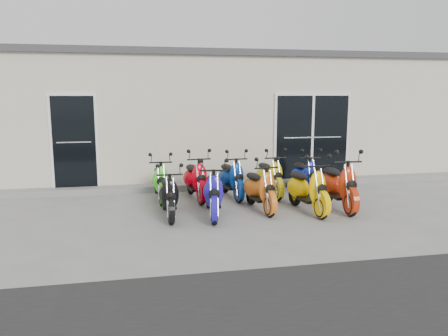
{
  "coord_description": "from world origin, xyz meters",
  "views": [
    {
      "loc": [
        -1.76,
        -8.29,
        2.29
      ],
      "look_at": [
        0.0,
        0.6,
        0.75
      ],
      "focal_mm": 35.0,
      "sensor_mm": 36.0,
      "label": 1
    }
  ],
  "objects_px": {
    "scooter_front_orange_a": "(260,182)",
    "scooter_front_orange_b": "(307,182)",
    "scooter_front_blue": "(213,186)",
    "scooter_back_blue": "(231,172)",
    "scooter_back_red": "(195,173)",
    "scooter_front_red": "(339,178)",
    "scooter_back_green": "(160,176)",
    "scooter_back_yellow": "(269,171)",
    "scooter_front_black": "(169,189)",
    "scooter_back_extra": "(305,170)"
  },
  "relations": [
    {
      "from": "scooter_front_red",
      "to": "scooter_back_red",
      "type": "bearing_deg",
      "value": 156.1
    },
    {
      "from": "scooter_front_blue",
      "to": "scooter_back_yellow",
      "type": "distance_m",
      "value": 2.11
    },
    {
      "from": "scooter_front_orange_a",
      "to": "scooter_back_red",
      "type": "bearing_deg",
      "value": 128.21
    },
    {
      "from": "scooter_front_black",
      "to": "scooter_back_yellow",
      "type": "height_order",
      "value": "scooter_back_yellow"
    },
    {
      "from": "scooter_back_extra",
      "to": "scooter_front_orange_a",
      "type": "bearing_deg",
      "value": -139.32
    },
    {
      "from": "scooter_front_blue",
      "to": "scooter_back_blue",
      "type": "distance_m",
      "value": 1.59
    },
    {
      "from": "scooter_back_red",
      "to": "scooter_front_red",
      "type": "bearing_deg",
      "value": -32.12
    },
    {
      "from": "scooter_front_orange_b",
      "to": "scooter_back_blue",
      "type": "xyz_separation_m",
      "value": [
        -1.2,
        1.47,
        -0.03
      ]
    },
    {
      "from": "scooter_front_blue",
      "to": "scooter_front_orange_b",
      "type": "relative_size",
      "value": 0.98
    },
    {
      "from": "scooter_front_orange_b",
      "to": "scooter_back_blue",
      "type": "distance_m",
      "value": 1.9
    },
    {
      "from": "scooter_front_blue",
      "to": "scooter_back_blue",
      "type": "height_order",
      "value": "scooter_front_blue"
    },
    {
      "from": "scooter_front_orange_a",
      "to": "scooter_front_orange_b",
      "type": "relative_size",
      "value": 0.95
    },
    {
      "from": "scooter_back_extra",
      "to": "scooter_back_blue",
      "type": "bearing_deg",
      "value": -179.07
    },
    {
      "from": "scooter_front_red",
      "to": "scooter_back_extra",
      "type": "xyz_separation_m",
      "value": [
        -0.17,
        1.39,
        -0.08
      ]
    },
    {
      "from": "scooter_front_orange_a",
      "to": "scooter_back_yellow",
      "type": "bearing_deg",
      "value": 58.59
    },
    {
      "from": "scooter_front_black",
      "to": "scooter_back_red",
      "type": "distance_m",
      "value": 1.48
    },
    {
      "from": "scooter_front_orange_b",
      "to": "scooter_back_blue",
      "type": "bearing_deg",
      "value": 122.44
    },
    {
      "from": "scooter_back_green",
      "to": "scooter_back_red",
      "type": "bearing_deg",
      "value": -2.98
    },
    {
      "from": "scooter_front_orange_b",
      "to": "scooter_back_red",
      "type": "height_order",
      "value": "scooter_front_orange_b"
    },
    {
      "from": "scooter_back_red",
      "to": "scooter_back_yellow",
      "type": "xyz_separation_m",
      "value": [
        1.69,
        0.02,
        -0.02
      ]
    },
    {
      "from": "scooter_front_blue",
      "to": "scooter_front_red",
      "type": "bearing_deg",
      "value": 9.57
    },
    {
      "from": "scooter_front_blue",
      "to": "scooter_back_extra",
      "type": "distance_m",
      "value": 2.8
    },
    {
      "from": "scooter_back_red",
      "to": "scooter_back_green",
      "type": "bearing_deg",
      "value": 171.12
    },
    {
      "from": "scooter_front_orange_a",
      "to": "scooter_back_extra",
      "type": "distance_m",
      "value": 1.86
    },
    {
      "from": "scooter_front_orange_a",
      "to": "scooter_front_red",
      "type": "bearing_deg",
      "value": -12.68
    },
    {
      "from": "scooter_back_yellow",
      "to": "scooter_back_extra",
      "type": "height_order",
      "value": "scooter_back_yellow"
    },
    {
      "from": "scooter_front_black",
      "to": "scooter_back_green",
      "type": "distance_m",
      "value": 1.36
    },
    {
      "from": "scooter_front_blue",
      "to": "scooter_back_red",
      "type": "distance_m",
      "value": 1.43
    },
    {
      "from": "scooter_front_orange_b",
      "to": "scooter_back_yellow",
      "type": "relative_size",
      "value": 1.05
    },
    {
      "from": "scooter_front_orange_a",
      "to": "scooter_front_orange_b",
      "type": "bearing_deg",
      "value": -24.01
    },
    {
      "from": "scooter_back_blue",
      "to": "scooter_back_red",
      "type": "bearing_deg",
      "value": 176.01
    },
    {
      "from": "scooter_front_orange_b",
      "to": "scooter_back_yellow",
      "type": "xyz_separation_m",
      "value": [
        -0.31,
        1.47,
        -0.03
      ]
    },
    {
      "from": "scooter_back_extra",
      "to": "scooter_front_orange_b",
      "type": "bearing_deg",
      "value": -109.48
    },
    {
      "from": "scooter_front_red",
      "to": "scooter_back_yellow",
      "type": "height_order",
      "value": "scooter_front_red"
    },
    {
      "from": "scooter_back_green",
      "to": "scooter_front_orange_b",
      "type": "bearing_deg",
      "value": -28.15
    },
    {
      "from": "scooter_front_red",
      "to": "scooter_back_blue",
      "type": "height_order",
      "value": "scooter_front_red"
    },
    {
      "from": "scooter_back_green",
      "to": "scooter_back_yellow",
      "type": "relative_size",
      "value": 0.97
    },
    {
      "from": "scooter_front_orange_b",
      "to": "scooter_front_red",
      "type": "height_order",
      "value": "scooter_front_red"
    },
    {
      "from": "scooter_front_orange_a",
      "to": "scooter_back_blue",
      "type": "relative_size",
      "value": 1.0
    },
    {
      "from": "scooter_back_red",
      "to": "scooter_back_yellow",
      "type": "distance_m",
      "value": 1.69
    },
    {
      "from": "scooter_front_orange_a",
      "to": "scooter_back_green",
      "type": "bearing_deg",
      "value": 141.47
    },
    {
      "from": "scooter_back_green",
      "to": "scooter_back_blue",
      "type": "height_order",
      "value": "scooter_back_blue"
    },
    {
      "from": "scooter_front_red",
      "to": "scooter_back_green",
      "type": "relative_size",
      "value": 1.14
    },
    {
      "from": "scooter_front_blue",
      "to": "scooter_front_orange_a",
      "type": "xyz_separation_m",
      "value": [
        0.97,
        0.26,
        -0.02
      ]
    },
    {
      "from": "scooter_front_black",
      "to": "scooter_back_extra",
      "type": "relative_size",
      "value": 0.98
    },
    {
      "from": "scooter_front_black",
      "to": "scooter_back_yellow",
      "type": "xyz_separation_m",
      "value": [
        2.36,
        1.33,
        0.03
      ]
    },
    {
      "from": "scooter_front_orange_b",
      "to": "scooter_back_green",
      "type": "height_order",
      "value": "scooter_front_orange_b"
    },
    {
      "from": "scooter_front_orange_a",
      "to": "scooter_front_orange_b",
      "type": "distance_m",
      "value": 0.93
    },
    {
      "from": "scooter_front_black",
      "to": "scooter_back_extra",
      "type": "xyz_separation_m",
      "value": [
        3.21,
        1.36,
        0.01
      ]
    },
    {
      "from": "scooter_back_green",
      "to": "scooter_front_black",
      "type": "bearing_deg",
      "value": -86.25
    }
  ]
}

